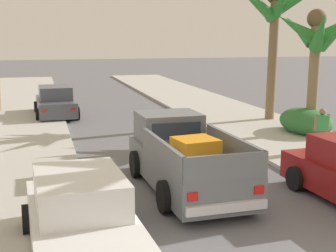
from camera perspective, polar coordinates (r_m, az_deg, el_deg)
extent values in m
cube|color=#B2AFA8|center=(17.82, -18.86, -2.49)|extent=(4.67, 60.00, 0.12)
cube|color=#B2AFA8|center=(19.99, 12.57, -0.79)|extent=(4.67, 60.00, 0.12)
cube|color=silver|center=(17.78, -15.85, -2.39)|extent=(0.16, 60.00, 0.10)
cube|color=silver|center=(19.58, 10.13, -0.96)|extent=(0.16, 60.00, 0.10)
cube|color=slate|center=(12.36, 2.22, -5.02)|extent=(2.08, 5.16, 0.80)
cube|color=slate|center=(13.67, 0.07, -0.05)|extent=(1.77, 1.55, 0.80)
cube|color=#283342|center=(12.95, 1.04, -0.56)|extent=(1.38, 0.10, 0.44)
cube|color=#283342|center=(14.38, -0.81, 0.57)|extent=(1.46, 0.10, 0.48)
cube|color=slate|center=(11.13, -0.75, -3.17)|extent=(0.20, 3.30, 0.56)
cube|color=slate|center=(11.75, 7.82, -2.53)|extent=(0.20, 3.30, 0.56)
cube|color=slate|center=(9.93, 6.97, -4.96)|extent=(1.88, 0.16, 0.56)
cube|color=silver|center=(10.11, 7.07, -9.68)|extent=(1.83, 0.18, 0.20)
cylinder|color=black|center=(13.58, -3.81, -4.56)|extent=(0.28, 0.77, 0.76)
cylinder|color=black|center=(14.13, 3.97, -3.96)|extent=(0.28, 0.77, 0.76)
cylinder|color=black|center=(10.87, -0.30, -8.46)|extent=(0.28, 0.77, 0.76)
cylinder|color=black|center=(11.55, 9.14, -7.44)|extent=(0.28, 0.77, 0.76)
cube|color=red|center=(9.77, 2.97, -8.48)|extent=(0.22, 0.05, 0.18)
cube|color=red|center=(10.35, 10.87, -7.56)|extent=(0.22, 0.05, 0.18)
cube|color=orange|center=(11.59, 3.31, -2.74)|extent=(1.10, 1.08, 0.52)
cube|color=#474C56|center=(24.36, -13.31, 2.35)|extent=(1.91, 4.26, 0.72)
cube|color=#474C56|center=(24.17, -13.36, 3.91)|extent=(1.59, 2.15, 0.64)
cube|color=#283342|center=(25.13, -13.51, 4.11)|extent=(1.37, 0.13, 0.52)
cube|color=#283342|center=(23.21, -13.20, 3.60)|extent=(1.34, 0.13, 0.50)
cylinder|color=black|center=(25.64, -15.50, 2.16)|extent=(0.24, 0.65, 0.64)
cylinder|color=black|center=(25.74, -11.48, 2.37)|extent=(0.24, 0.65, 0.64)
cylinder|color=black|center=(23.06, -15.30, 1.25)|extent=(0.24, 0.65, 0.64)
cylinder|color=black|center=(23.18, -10.84, 1.49)|extent=(0.24, 0.65, 0.64)
cube|color=red|center=(22.22, -14.58, 1.79)|extent=(0.20, 0.05, 0.12)
cube|color=white|center=(26.41, -14.96, 3.06)|extent=(0.20, 0.05, 0.10)
cube|color=red|center=(22.31, -11.33, 1.96)|extent=(0.20, 0.05, 0.12)
cube|color=white|center=(26.48, -12.30, 3.19)|extent=(0.20, 0.05, 0.10)
cube|color=#283342|center=(12.95, 19.16, -2.18)|extent=(1.34, 0.15, 0.50)
cylinder|color=black|center=(12.84, 15.06, -6.10)|extent=(0.25, 0.65, 0.64)
cube|color=red|center=(14.25, 18.55, -3.28)|extent=(0.20, 0.05, 0.12)
cube|color=red|center=(13.55, 14.22, -3.76)|extent=(0.20, 0.05, 0.12)
cube|color=silver|center=(8.89, -10.32, -12.05)|extent=(1.97, 4.29, 0.72)
cube|color=silver|center=(8.74, -10.56, -7.69)|extent=(1.63, 2.18, 0.64)
cube|color=#283342|center=(7.84, -9.61, -9.99)|extent=(1.37, 0.15, 0.52)
cube|color=#283342|center=(9.67, -11.32, -6.05)|extent=(1.34, 0.15, 0.50)
cylinder|color=black|center=(10.30, -6.23, -9.99)|extent=(0.25, 0.65, 0.64)
cylinder|color=black|center=(10.12, -16.46, -10.76)|extent=(0.25, 0.65, 0.64)
cube|color=red|center=(10.90, -8.53, -7.07)|extent=(0.20, 0.05, 0.12)
cube|color=red|center=(10.78, -15.24, -7.54)|extent=(0.20, 0.05, 0.12)
cylinder|color=#846B4C|center=(19.85, 17.04, 5.51)|extent=(0.42, 0.50, 4.64)
cone|color=#2D7F33|center=(20.09, 19.50, 11.08)|extent=(1.71, 0.85, 1.34)
cone|color=#2D7F33|center=(20.71, 17.41, 10.80)|extent=(1.47, 1.80, 1.59)
cone|color=#2D7F33|center=(20.32, 15.41, 11.10)|extent=(1.11, 1.79, 1.46)
cone|color=#2D7F33|center=(19.45, 15.07, 11.40)|extent=(1.79, 0.77, 1.33)
cone|color=#2D7F33|center=(18.82, 17.81, 10.74)|extent=(1.24, 1.95, 1.65)
sphere|color=brown|center=(19.80, 17.41, 12.20)|extent=(0.75, 0.75, 0.75)
cylinder|color=brown|center=(22.65, 12.41, 7.75)|extent=(0.43, 0.59, 5.77)
cone|color=#2D7F33|center=(23.14, 14.84, 14.13)|extent=(1.98, 0.58, 1.29)
cone|color=#2D7F33|center=(23.65, 13.31, 14.12)|extent=(1.80, 1.92, 1.29)
cone|color=#2D7F33|center=(23.27, 11.31, 13.95)|extent=(0.94, 1.67, 1.45)
cone|color=#2D7F33|center=(22.77, 10.60, 14.14)|extent=(1.67, 1.35, 1.40)
cone|color=#2D7F33|center=(21.96, 11.11, 14.10)|extent=(1.90, 1.26, 1.53)
cone|color=#2D7F33|center=(21.80, 13.46, 14.26)|extent=(0.86, 1.96, 1.39)
cone|color=#2D7F33|center=(22.44, 15.06, 14.37)|extent=(1.80, 1.76, 1.20)
ellipsoid|color=#2D6B33|center=(20.05, 16.16, 0.51)|extent=(1.80, 2.80, 1.10)
cylinder|color=navy|center=(16.82, 17.56, -1.96)|extent=(0.14, 0.14, 0.82)
cylinder|color=navy|center=(16.93, 18.13, -1.91)|extent=(0.14, 0.14, 0.82)
cube|color=green|center=(16.75, 17.98, 0.36)|extent=(0.44, 0.36, 0.55)
sphere|color=#8C664C|center=(16.69, 18.05, 1.66)|extent=(0.22, 0.22, 0.22)
cylinder|color=#8C664C|center=(16.61, 17.29, 0.41)|extent=(0.09, 0.09, 0.55)
cylinder|color=#8C664C|center=(16.87, 18.67, 0.48)|extent=(0.09, 0.09, 0.55)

